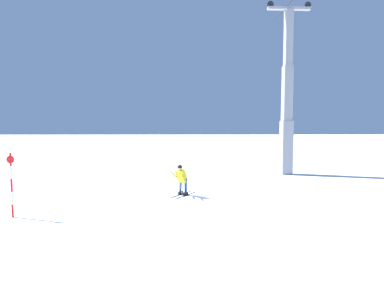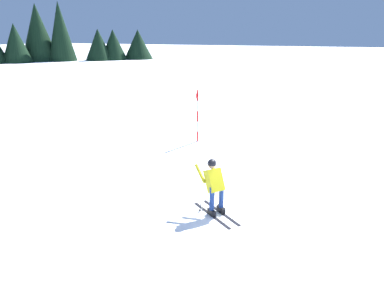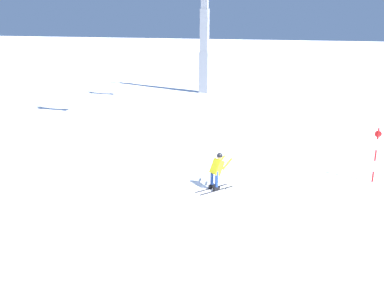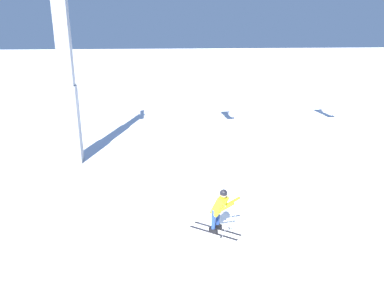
{
  "view_description": "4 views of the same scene",
  "coord_description": "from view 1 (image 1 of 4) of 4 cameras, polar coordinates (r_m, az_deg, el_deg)",
  "views": [
    {
      "loc": [
        13.49,
        0.38,
        3.24
      ],
      "look_at": [
        1.05,
        0.83,
        2.51
      ],
      "focal_mm": 24.73,
      "sensor_mm": 36.0,
      "label": 1
    },
    {
      "loc": [
        -1.91,
        8.84,
        4.79
      ],
      "look_at": [
        1.63,
        0.13,
        1.85
      ],
      "focal_mm": 33.43,
      "sensor_mm": 36.0,
      "label": 2
    },
    {
      "loc": [
        -15.05,
        -3.87,
        6.74
      ],
      "look_at": [
        1.39,
        1.56,
        1.68
      ],
      "focal_mm": 40.22,
      "sensor_mm": 36.0,
      "label": 3
    },
    {
      "loc": [
        -1.28,
        -9.79,
        6.22
      ],
      "look_at": [
        0.06,
        0.7,
        2.91
      ],
      "focal_mm": 33.72,
      "sensor_mm": 36.0,
      "label": 4
    }
  ],
  "objects": [
    {
      "name": "trail_marker_pole",
      "position": [
        11.68,
        -34.38,
        -6.93
      ],
      "size": [
        0.07,
        0.28,
        2.37
      ],
      "color": "red",
      "rests_on": "ground_plane"
    },
    {
      "name": "skier_carving_main",
      "position": [
        12.8,
        -2.33,
        -7.27
      ],
      "size": [
        1.61,
        1.4,
        1.65
      ],
      "color": "black",
      "rests_on": "ground_plane"
    },
    {
      "name": "lift_tower_near",
      "position": [
        19.88,
        19.8,
        8.27
      ],
      "size": [
        0.74,
        3.04,
        11.95
      ],
      "color": "gray",
      "rests_on": "ground_plane"
    },
    {
      "name": "ground_plane",
      "position": [
        13.88,
        -3.63,
        -10.16
      ],
      "size": [
        260.0,
        260.0,
        0.0
      ],
      "primitive_type": "plane",
      "color": "white"
    }
  ]
}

